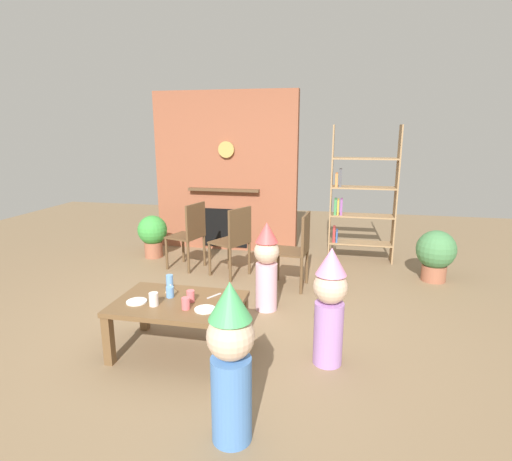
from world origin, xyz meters
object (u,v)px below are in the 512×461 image
(paper_cup_near_left, at_px, (170,281))
(paper_cup_near_right, at_px, (191,296))
(bookshelf, at_px, (358,199))
(potted_plant_tall, at_px, (436,253))
(paper_cup_center, at_px, (186,303))
(birthday_cake_slice, at_px, (171,288))
(paper_cup_far_right, at_px, (154,299))
(paper_cup_far_left, at_px, (170,292))
(dining_chair_middle, at_px, (235,238))
(dining_chair_right, at_px, (297,246))
(potted_plant_short, at_px, (153,233))
(child_with_cone_hat, at_px, (231,359))
(dining_chair_left, at_px, (190,232))
(child_in_pink, at_px, (330,304))
(paper_plate_front, at_px, (137,302))
(coffee_table, at_px, (179,309))
(paper_plate_rear, at_px, (205,309))
(child_by_the_chairs, at_px, (267,264))

(paper_cup_near_left, bearing_deg, paper_cup_near_right, -42.62)
(bookshelf, xyz_separation_m, potted_plant_tall, (0.94, -0.68, -0.53))
(paper_cup_near_right, bearing_deg, paper_cup_center, -84.65)
(birthday_cake_slice, bearing_deg, paper_cup_far_right, -93.66)
(paper_cup_far_left, xyz_separation_m, dining_chair_middle, (0.08, 1.80, 0.01))
(dining_chair_right, distance_m, potted_plant_short, 2.35)
(dining_chair_middle, bearing_deg, child_with_cone_hat, 132.03)
(child_with_cone_hat, relative_size, dining_chair_middle, 1.12)
(dining_chair_left, bearing_deg, potted_plant_short, -11.67)
(dining_chair_left, bearing_deg, child_in_pink, 149.68)
(bookshelf, bearing_deg, paper_cup_near_right, -115.73)
(paper_cup_near_left, xyz_separation_m, paper_plate_front, (-0.12, -0.39, -0.05))
(birthday_cake_slice, height_order, potted_plant_short, potted_plant_short)
(birthday_cake_slice, bearing_deg, potted_plant_tall, 38.69)
(coffee_table, distance_m, potted_plant_tall, 3.32)
(paper_cup_near_left, bearing_deg, dining_chair_right, 53.47)
(coffee_table, distance_m, potted_plant_short, 2.81)
(paper_cup_near_left, xyz_separation_m, paper_cup_near_right, (0.31, -0.28, -0.01))
(dining_chair_left, height_order, dining_chair_middle, same)
(paper_cup_center, relative_size, birthday_cake_slice, 0.95)
(paper_cup_center, bearing_deg, dining_chair_middle, 93.82)
(paper_cup_far_right, height_order, child_in_pink, child_in_pink)
(paper_plate_rear, xyz_separation_m, child_in_pink, (0.95, 0.19, 0.05))
(potted_plant_tall, bearing_deg, paper_cup_far_left, -139.49)
(dining_chair_right, bearing_deg, paper_cup_near_right, 71.89)
(paper_cup_far_right, xyz_separation_m, potted_plant_tall, (2.60, 2.36, -0.15))
(paper_cup_far_left, relative_size, child_in_pink, 0.10)
(child_by_the_chairs, bearing_deg, paper_plate_rear, 14.97)
(paper_cup_far_left, bearing_deg, potted_plant_short, 118.92)
(paper_plate_front, relative_size, potted_plant_tall, 0.26)
(paper_cup_near_left, height_order, child_in_pink, child_in_pink)
(bookshelf, xyz_separation_m, child_in_pink, (-0.28, -2.85, -0.38))
(coffee_table, relative_size, paper_cup_far_right, 9.71)
(paper_cup_far_left, xyz_separation_m, dining_chair_right, (0.90, 1.58, 0.01))
(potted_plant_tall, bearing_deg, paper_cup_far_right, -137.77)
(paper_cup_far_left, relative_size, birthday_cake_slice, 0.92)
(paper_cup_far_left, relative_size, paper_cup_far_right, 0.85)
(paper_cup_near_right, relative_size, child_by_the_chairs, 0.10)
(paper_cup_center, distance_m, dining_chair_middle, 2.01)
(bookshelf, relative_size, paper_cup_center, 20.07)
(paper_cup_near_right, relative_size, dining_chair_right, 0.11)
(child_by_the_chairs, bearing_deg, bookshelf, -176.28)
(paper_cup_far_left, bearing_deg, paper_cup_near_left, 114.12)
(paper_plate_rear, bearing_deg, child_in_pink, 11.41)
(paper_cup_far_right, distance_m, potted_plant_tall, 3.52)
(dining_chair_right, height_order, potted_plant_tall, dining_chair_right)
(coffee_table, bearing_deg, paper_plate_rear, -23.57)
(paper_cup_near_left, distance_m, child_in_pink, 1.44)
(paper_cup_near_right, relative_size, paper_cup_far_right, 0.90)
(dining_chair_left, bearing_deg, paper_plate_front, 115.01)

